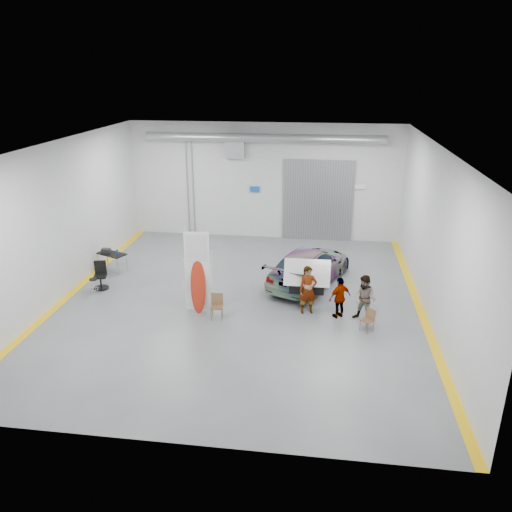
# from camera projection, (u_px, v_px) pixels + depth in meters

# --- Properties ---
(ground) EXTENTS (16.00, 16.00, 0.00)m
(ground) POSITION_uv_depth(u_px,v_px,m) (240.00, 301.00, 19.47)
(ground) COLOR #5C5E63
(ground) RESTS_ON ground
(room_shell) EXTENTS (14.02, 16.18, 6.01)m
(room_shell) POSITION_uv_depth(u_px,v_px,m) (254.00, 186.00, 20.05)
(room_shell) COLOR silver
(room_shell) RESTS_ON ground
(sedan_car) EXTENTS (3.89, 5.47, 1.47)m
(sedan_car) POSITION_uv_depth(u_px,v_px,m) (309.00, 266.00, 20.92)
(sedan_car) COLOR silver
(sedan_car) RESTS_ON ground
(person_a) EXTENTS (0.76, 0.59, 1.83)m
(person_a) POSITION_uv_depth(u_px,v_px,m) (308.00, 290.00, 18.23)
(person_a) COLOR #8D6B4C
(person_a) RESTS_ON ground
(person_b) EXTENTS (1.06, 0.98, 1.74)m
(person_b) POSITION_uv_depth(u_px,v_px,m) (365.00, 299.00, 17.65)
(person_b) COLOR #43647B
(person_b) RESTS_ON ground
(person_c) EXTENTS (0.96, 0.83, 1.57)m
(person_c) POSITION_uv_depth(u_px,v_px,m) (340.00, 298.00, 17.94)
(person_c) COLOR #A45A36
(person_c) RESTS_ON ground
(surfboard_display) EXTENTS (0.94, 0.31, 3.32)m
(surfboard_display) POSITION_uv_depth(u_px,v_px,m) (197.00, 279.00, 18.11)
(surfboard_display) COLOR white
(surfboard_display) RESTS_ON ground
(folding_chair_near) EXTENTS (0.47, 0.49, 0.91)m
(folding_chair_near) POSITION_uv_depth(u_px,v_px,m) (217.00, 311.00, 18.03)
(folding_chair_near) COLOR brown
(folding_chair_near) RESTS_ON ground
(folding_chair_far) EXTENTS (0.52, 0.59, 0.79)m
(folding_chair_far) POSITION_uv_depth(u_px,v_px,m) (367.00, 324.00, 17.18)
(folding_chair_far) COLOR brown
(folding_chair_far) RESTS_ON ground
(shop_stool) EXTENTS (0.33, 0.33, 0.64)m
(shop_stool) POSITION_uv_depth(u_px,v_px,m) (94.00, 286.00, 19.99)
(shop_stool) COLOR black
(shop_stool) RESTS_ON ground
(work_table) EXTENTS (1.44, 1.09, 1.05)m
(work_table) POSITION_uv_depth(u_px,v_px,m) (110.00, 253.00, 22.13)
(work_table) COLOR #909498
(work_table) RESTS_ON ground
(office_chair) EXTENTS (0.60, 0.63, 1.13)m
(office_chair) POSITION_uv_depth(u_px,v_px,m) (101.00, 277.00, 20.43)
(office_chair) COLOR black
(office_chair) RESTS_ON ground
(trunk_lid) EXTENTS (1.71, 1.04, 0.04)m
(trunk_lid) POSITION_uv_depth(u_px,v_px,m) (308.00, 270.00, 18.54)
(trunk_lid) COLOR silver
(trunk_lid) RESTS_ON sedan_car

